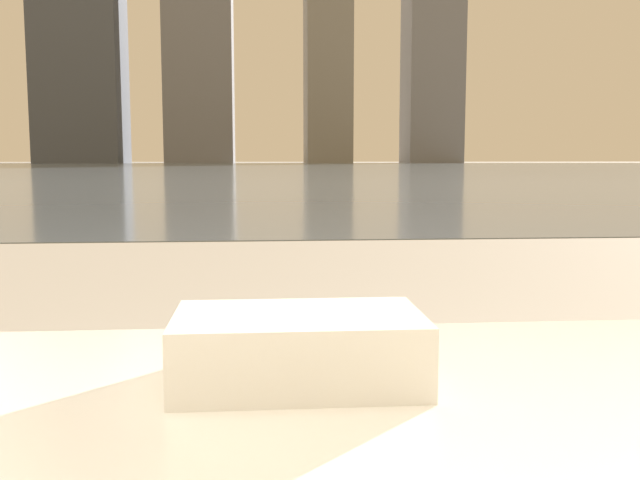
% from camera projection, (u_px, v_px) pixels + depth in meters
% --- Properties ---
extents(towel_stack, '(0.28, 0.17, 0.08)m').
position_uv_depth(towel_stack, '(298.00, 347.00, 0.80)').
color(towel_stack, silver).
rests_on(towel_stack, bathtub).
extents(harbor_water, '(180.00, 110.00, 0.01)m').
position_uv_depth(harbor_water, '(262.00, 167.00, 61.49)').
color(harbor_water, slate).
rests_on(harbor_water, ground_plane).
extents(skyline_tower_4, '(8.87, 9.35, 28.96)m').
position_uv_depth(skyline_tower_4, '(432.00, 75.00, 117.59)').
color(skyline_tower_4, slate).
rests_on(skyline_tower_4, ground_plane).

